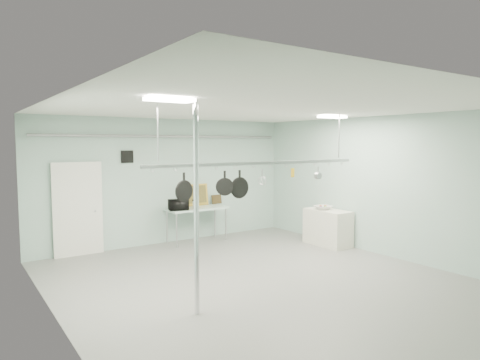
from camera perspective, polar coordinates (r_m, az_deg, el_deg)
floor at (r=8.15m, az=3.00°, el=-13.50°), size 8.00×8.00×0.00m
ceiling at (r=7.76m, az=3.10°, el=9.47°), size 7.00×8.00×0.02m
back_wall at (r=11.21m, az=-9.47°, el=-0.13°), size 7.00×0.02×3.20m
right_wall at (r=10.29m, az=18.66°, el=-0.77°), size 0.02×8.00×3.20m
door at (r=10.47m, az=-20.82°, el=-3.78°), size 1.10×0.10×2.20m
wall_vent at (r=10.73m, az=-14.81°, el=3.03°), size 0.30×0.04×0.30m
conduit_pipe at (r=11.08m, az=-9.36°, el=5.76°), size 6.60×0.07×0.07m
chrome_pole at (r=6.37m, az=-5.84°, el=-3.89°), size 0.08×0.08×3.20m
prep_table at (r=11.22m, az=-5.79°, el=-4.04°), size 1.60×0.70×0.91m
side_cabinet at (r=11.09m, az=11.61°, el=-6.22°), size 0.60×1.20×0.90m
pot_rack at (r=8.10m, az=2.90°, el=2.48°), size 4.80×0.06×1.00m
light_panel_left at (r=5.92m, az=-9.35°, el=10.54°), size 0.65×0.30×0.05m
light_panel_right at (r=9.81m, az=12.21°, el=8.23°), size 0.65×0.30×0.05m
microwave at (r=10.82m, az=-8.20°, el=-3.29°), size 0.55×0.44×0.27m
coffee_canister at (r=10.98m, az=-5.95°, el=-3.31°), size 0.19×0.19×0.20m
painting_large at (r=11.48m, az=-6.05°, el=-2.01°), size 0.78×0.15×0.58m
painting_small at (r=11.84m, az=-3.15°, el=-2.58°), size 0.30×0.10×0.25m
fruit_bowl at (r=11.04m, az=11.01°, el=-3.63°), size 0.43×0.43×0.10m
skillet_left at (r=7.25m, az=-7.48°, el=-0.90°), size 0.37×0.14×0.48m
skillet_mid at (r=7.65m, az=-2.05°, el=-0.36°), size 0.31×0.21×0.43m
skillet_right at (r=7.83m, az=-0.05°, el=-0.58°), size 0.39×0.06×0.52m
whisk at (r=8.13m, az=2.99°, el=0.25°), size 0.20×0.20×0.35m
grater at (r=8.61m, az=7.03°, el=0.97°), size 0.08×0.05×0.20m
saucepan at (r=9.09m, az=10.35°, el=0.91°), size 0.15×0.11×0.27m
fruit_cluster at (r=11.03m, az=11.01°, el=-3.42°), size 0.24×0.24×0.09m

